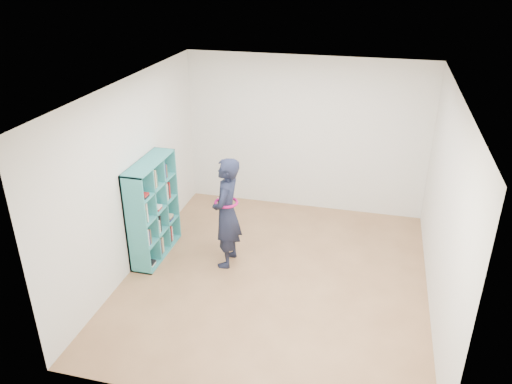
# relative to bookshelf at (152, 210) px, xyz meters

# --- Properties ---
(floor) EXTENTS (4.50, 4.50, 0.00)m
(floor) POSITION_rel_bookshelf_xyz_m (1.86, -0.18, -0.71)
(floor) COLOR brown
(floor) RESTS_ON ground
(ceiling) EXTENTS (4.50, 4.50, 0.00)m
(ceiling) POSITION_rel_bookshelf_xyz_m (1.86, -0.18, 1.89)
(ceiling) COLOR white
(ceiling) RESTS_ON wall_back
(wall_left) EXTENTS (0.02, 4.50, 2.60)m
(wall_left) POSITION_rel_bookshelf_xyz_m (-0.14, -0.18, 0.59)
(wall_left) COLOR silver
(wall_left) RESTS_ON floor
(wall_right) EXTENTS (0.02, 4.50, 2.60)m
(wall_right) POSITION_rel_bookshelf_xyz_m (3.86, -0.18, 0.59)
(wall_right) COLOR silver
(wall_right) RESTS_ON floor
(wall_back) EXTENTS (4.00, 0.02, 2.60)m
(wall_back) POSITION_rel_bookshelf_xyz_m (1.86, 2.07, 0.59)
(wall_back) COLOR silver
(wall_back) RESTS_ON floor
(wall_front) EXTENTS (4.00, 0.02, 2.60)m
(wall_front) POSITION_rel_bookshelf_xyz_m (1.86, -2.43, 0.59)
(wall_front) COLOR silver
(wall_front) RESTS_ON floor
(bookshelf) EXTENTS (0.32, 1.09, 1.46)m
(bookshelf) POSITION_rel_bookshelf_xyz_m (0.00, 0.00, 0.00)
(bookshelf) COLOR teal
(bookshelf) RESTS_ON floor
(person) EXTENTS (0.39, 0.58, 1.60)m
(person) POSITION_rel_bookshelf_xyz_m (1.11, 0.02, 0.09)
(person) COLOR black
(person) RESTS_ON floor
(smartphone) EXTENTS (0.04, 0.09, 0.12)m
(smartphone) POSITION_rel_bookshelf_xyz_m (0.97, 0.12, 0.19)
(smartphone) COLOR silver
(smartphone) RESTS_ON person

